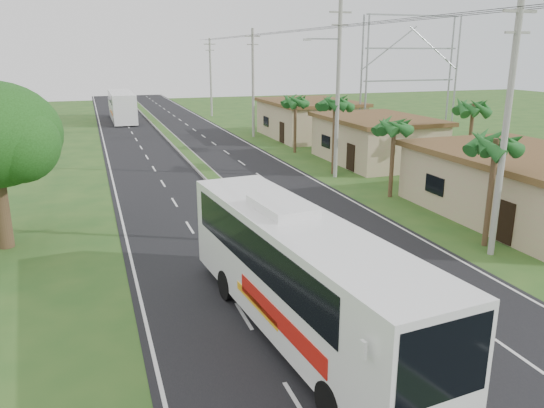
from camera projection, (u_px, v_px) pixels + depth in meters
name	position (u px, v px, depth m)	size (l,w,h in m)	color
ground	(337.00, 301.00, 19.10)	(180.00, 180.00, 0.00)	#28531E
road_asphalt	(213.00, 180.00, 37.28)	(14.00, 160.00, 0.02)	black
median_strip	(213.00, 178.00, 37.26)	(1.20, 160.00, 0.18)	gray
lane_edge_left	(114.00, 187.00, 35.19)	(0.12, 160.00, 0.01)	silver
lane_edge_right	(301.00, 173.00, 39.38)	(0.12, 160.00, 0.01)	silver
shop_near	(526.00, 185.00, 28.44)	(8.60, 12.60, 3.52)	tan
shop_mid	(376.00, 139.00, 42.96)	(7.60, 10.60, 3.67)	tan
shop_far	(309.00, 119.00, 55.67)	(8.60, 11.60, 3.82)	tan
palm_verge_a	(496.00, 144.00, 23.33)	(2.40, 2.40, 5.45)	#473321
palm_verge_b	(394.00, 127.00, 31.75)	(2.40, 2.40, 5.05)	#473321
palm_verge_c	(335.00, 104.00, 37.71)	(2.40, 2.40, 5.85)	#473321
palm_verge_d	(295.00, 101.00, 46.21)	(2.40, 2.40, 5.25)	#473321
palm_behind_shop	(473.00, 108.00, 36.84)	(2.40, 2.40, 5.65)	#473321
utility_pole_a	(506.00, 127.00, 22.01)	(1.60, 0.28, 11.00)	gray
utility_pole_b	(338.00, 88.00, 36.39)	(3.20, 0.28, 12.00)	gray
utility_pole_c	(253.00, 82.00, 54.74)	(1.60, 0.28, 11.00)	gray
utility_pole_d	(211.00, 77.00, 72.99)	(1.60, 0.28, 10.50)	gray
billboard_lattice	(410.00, 72.00, 51.36)	(10.18, 1.18, 12.07)	gray
coach_bus_main	(299.00, 269.00, 16.28)	(3.85, 12.81, 4.08)	white
coach_bus_far	(122.00, 105.00, 68.58)	(2.85, 12.77, 3.72)	white
motorcyclist	(259.00, 257.00, 20.91)	(1.79, 1.14, 2.38)	black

